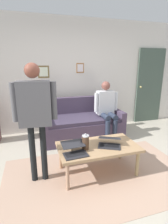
% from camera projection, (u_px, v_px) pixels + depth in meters
% --- Properties ---
extents(ground_plane, '(7.68, 7.68, 0.00)m').
position_uv_depth(ground_plane, '(99.00, 176.00, 2.67)').
color(ground_plane, '#B7AE9B').
extents(area_rug, '(2.85, 1.70, 0.01)m').
position_uv_depth(area_rug, '(100.00, 175.00, 2.69)').
color(area_rug, tan).
rests_on(area_rug, ground_plane).
extents(back_wall, '(7.04, 0.11, 2.70)m').
position_uv_depth(back_wall, '(67.00, 76.00, 4.34)').
color(back_wall, silver).
rests_on(back_wall, ground_plane).
extents(interior_door, '(0.82, 0.09, 2.05)m').
position_uv_depth(interior_door, '(149.00, 86.00, 5.00)').
color(interior_door, '#425146').
rests_on(interior_door, ground_plane).
extents(couch, '(1.80, 0.89, 0.88)m').
position_uv_depth(couch, '(81.00, 124.00, 4.05)').
color(couch, '#483A50').
rests_on(couch, ground_plane).
extents(coffee_table, '(1.21, 0.67, 0.45)m').
position_uv_depth(coffee_table, '(98.00, 148.00, 2.67)').
color(coffee_table, tan).
rests_on(coffee_table, ground_plane).
extents(laptop_left, '(0.34, 0.35, 0.13)m').
position_uv_depth(laptop_left, '(75.00, 151.00, 2.42)').
color(laptop_left, '#28282D').
rests_on(laptop_left, coffee_table).
extents(laptop_center, '(0.42, 0.39, 0.13)m').
position_uv_depth(laptop_center, '(109.00, 143.00, 2.65)').
color(laptop_center, '#28282D').
rests_on(laptop_center, coffee_table).
extents(french_press, '(0.12, 0.10, 0.24)m').
position_uv_depth(french_press, '(85.00, 142.00, 2.53)').
color(french_press, '#4C3323').
rests_on(french_press, coffee_table).
extents(person_standing, '(0.59, 0.22, 1.67)m').
position_uv_depth(person_standing, '(35.00, 109.00, 2.32)').
color(person_standing, black).
rests_on(person_standing, ground_plane).
extents(person_seated, '(0.55, 0.51, 1.28)m').
position_uv_depth(person_seated, '(107.00, 107.00, 3.88)').
color(person_seated, '#262E40').
rests_on(person_seated, ground_plane).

